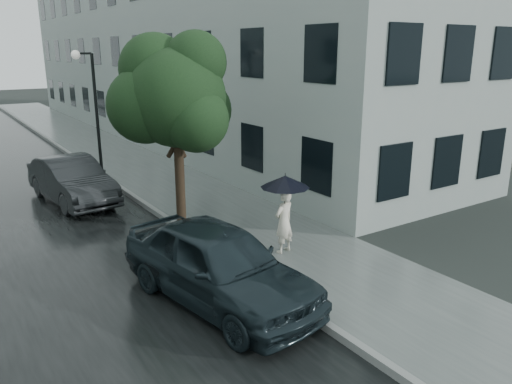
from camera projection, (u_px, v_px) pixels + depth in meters
ground at (337, 278)px, 10.71m from camera, size 120.00×120.00×0.00m
sidewalk at (142, 168)px, 20.44m from camera, size 3.50×60.00×0.01m
kerb_near at (97, 173)px, 19.45m from camera, size 0.15×60.00×0.15m
building_near at (176, 53)px, 27.98m from camera, size 7.02×36.00×9.00m
pedestrian at (284, 222)px, 11.84m from camera, size 0.63×0.49×1.54m
umbrella at (285, 182)px, 11.52m from camera, size 1.39×1.39×1.03m
street_tree at (175, 96)px, 12.74m from camera, size 3.33×3.02×5.20m
lamp_post at (92, 105)px, 18.58m from camera, size 0.83×0.42×4.68m
car_near at (218, 264)px, 9.49m from camera, size 2.56×4.81×1.56m
car_far at (72, 180)px, 15.83m from camera, size 1.96×4.44×1.42m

